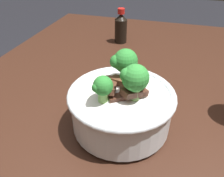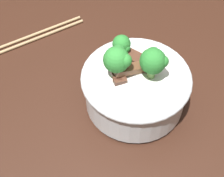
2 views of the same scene
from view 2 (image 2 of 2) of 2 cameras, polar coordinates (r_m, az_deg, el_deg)
The scene contains 3 objects.
dining_table at distance 0.74m, azimuth -3.29°, elevation -3.66°, with size 1.59×0.92×0.80m.
rice_bowl at distance 0.60m, azimuth 4.17°, elevation 0.86°, with size 0.20×0.20×0.16m.
chopsticks_pair at distance 0.80m, azimuth -13.18°, elevation 9.08°, with size 0.13×0.22×0.01m.
Camera 2 is at (0.26, -0.34, 1.33)m, focal length 51.46 mm.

